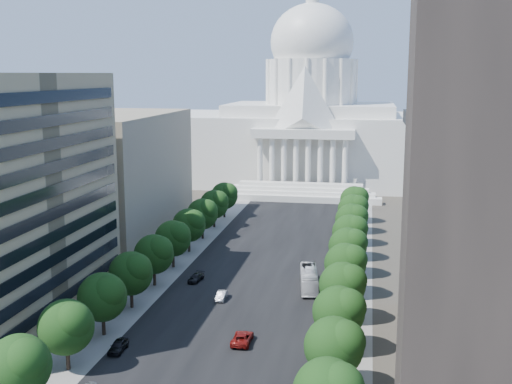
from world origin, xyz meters
The scene contains 34 objects.
road_asphalt centered at (0.00, 90.00, 0.00)m, with size 30.00×260.00×0.01m, color black.
sidewalk_left centered at (-19.00, 90.00, 0.00)m, with size 8.00×260.00×0.02m, color gray.
sidewalk_right centered at (19.00, 90.00, 0.00)m, with size 8.00×260.00×0.02m, color gray.
capitol centered at (0.00, 184.89, 20.01)m, with size 120.00×56.00×73.00m.
office_block_left_far centered at (-48.00, 100.00, 15.00)m, with size 38.00×52.00×30.00m, color gray.
tree_l_a centered at (-17.66, 11.81, 6.45)m, with size 7.79×7.60×9.97m.
tree_l_b centered at (-17.66, 23.81, 6.45)m, with size 7.79×7.60×9.97m.
tree_l_c centered at (-17.66, 35.81, 6.45)m, with size 7.79×7.60×9.97m.
tree_l_d centered at (-17.66, 47.81, 6.45)m, with size 7.79×7.60×9.97m.
tree_l_e centered at (-17.66, 59.81, 6.45)m, with size 7.79×7.60×9.97m.
tree_l_f centered at (-17.66, 71.81, 6.45)m, with size 7.79×7.60×9.97m.
tree_l_g centered at (-17.66, 83.81, 6.45)m, with size 7.79×7.60×9.97m.
tree_l_h centered at (-17.66, 95.81, 6.45)m, with size 7.79×7.60×9.97m.
tree_l_i centered at (-17.66, 107.81, 6.45)m, with size 7.79×7.60×9.97m.
tree_l_j centered at (-17.66, 119.81, 6.45)m, with size 7.79×7.60×9.97m.
tree_r_b centered at (18.34, 23.81, 6.45)m, with size 7.79×7.60×9.97m.
tree_r_c centered at (18.34, 35.81, 6.45)m, with size 7.79×7.60×9.97m.
tree_r_d centered at (18.34, 47.81, 6.45)m, with size 7.79×7.60×9.97m.
tree_r_e centered at (18.34, 59.81, 6.45)m, with size 7.79×7.60×9.97m.
tree_r_f centered at (18.34, 71.81, 6.45)m, with size 7.79×7.60×9.97m.
tree_r_g centered at (18.34, 83.81, 6.45)m, with size 7.79×7.60×9.97m.
tree_r_h centered at (18.34, 95.81, 6.45)m, with size 7.79×7.60×9.97m.
tree_r_i centered at (18.34, 107.81, 6.45)m, with size 7.79×7.60×9.97m.
tree_r_j centered at (18.34, 119.81, 6.45)m, with size 7.79×7.60×9.97m.
streetlight_b centered at (19.90, 35.00, 5.82)m, with size 2.61×0.44×9.00m.
streetlight_c centered at (19.90, 60.00, 5.82)m, with size 2.61×0.44×9.00m.
streetlight_d centered at (19.90, 85.00, 5.82)m, with size 2.61×0.44×9.00m.
streetlight_e centered at (19.90, 110.00, 5.82)m, with size 2.61×0.44×9.00m.
streetlight_f centered at (19.90, 135.00, 5.82)m, with size 2.61×0.44×9.00m.
car_dark_a centered at (-13.50, 30.73, 0.82)m, with size 1.94×4.81×1.64m, color black.
car_silver centered at (-3.64, 54.60, 0.73)m, with size 1.55×4.44×1.46m, color #ABADB3.
car_red centered at (3.73, 36.68, 0.82)m, with size 2.74×5.93×1.65m, color maroon.
car_dark_b centered at (-10.86, 63.70, 0.71)m, with size 1.99×4.89×1.42m, color black.
city_bus centered at (11.20, 63.54, 1.82)m, with size 3.05×13.05×3.63m, color silver.
Camera 1 is at (21.57, -52.04, 39.86)m, focal length 45.00 mm.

